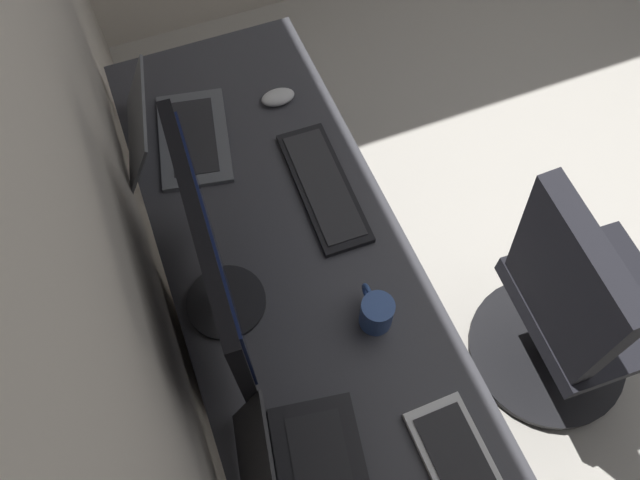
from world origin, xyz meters
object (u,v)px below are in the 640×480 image
monitor_primary (211,256)px  laptop_left (172,132)px  laptop_leftmost (297,474)px  drawer_pedestal (295,337)px  coffee_mug (376,312)px  office_chair (571,313)px  keyboard_main (323,186)px  mouse_main (278,97)px

monitor_primary → laptop_left: (0.54, -0.01, -0.21)m
laptop_left → laptop_leftmost: bearing=-179.3°
drawer_pedestal → coffee_mug: 0.49m
drawer_pedestal → laptop_leftmost: 0.62m
monitor_primary → office_chair: monitor_primary is taller
coffee_mug → office_chair: office_chair is taller
coffee_mug → monitor_primary: bearing=61.2°
coffee_mug → office_chair: size_ratio=0.12×
office_chair → coffee_mug: bearing=80.1°
monitor_primary → coffee_mug: (-0.18, -0.33, -0.21)m
laptop_leftmost → keyboard_main: laptop_leftmost is taller
monitor_primary → keyboard_main: 0.49m
laptop_left → coffee_mug: (-0.72, -0.32, 0.00)m
drawer_pedestal → mouse_main: 0.74m
mouse_main → coffee_mug: coffee_mug is taller
coffee_mug → laptop_leftmost: bearing=131.6°
laptop_left → office_chair: (-0.83, -0.94, -0.32)m
laptop_left → keyboard_main: laptop_left is taller
drawer_pedestal → monitor_primary: monitor_primary is taller
keyboard_main → office_chair: bearing=-131.2°
monitor_primary → coffee_mug: size_ratio=4.76×
laptop_leftmost → drawer_pedestal: bearing=-18.0°
drawer_pedestal → laptop_left: bearing=15.3°
drawer_pedestal → coffee_mug: size_ratio=5.75×
laptop_left → mouse_main: (0.04, -0.34, -0.03)m
laptop_left → mouse_main: size_ratio=3.80×
drawer_pedestal → laptop_leftmost: bearing=162.0°
monitor_primary → laptop_leftmost: size_ratio=1.65×
laptop_left → office_chair: bearing=-131.5°
monitor_primary → keyboard_main: (0.23, -0.35, -0.24)m
monitor_primary → laptop_left: size_ratio=1.45×
drawer_pedestal → laptop_left: 0.72m
monitor_primary → office_chair: size_ratio=0.59×
drawer_pedestal → keyboard_main: (0.25, -0.19, 0.39)m
mouse_main → monitor_primary: bearing=149.4°
laptop_left → keyboard_main: bearing=-132.1°
laptop_leftmost → keyboard_main: size_ratio=0.82×
monitor_primary → keyboard_main: bearing=-56.7°
drawer_pedestal → coffee_mug: coffee_mug is taller
laptop_left → coffee_mug: size_ratio=3.27×
laptop_leftmost → mouse_main: bearing=-17.4°
office_chair → laptop_left: bearing=48.5°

